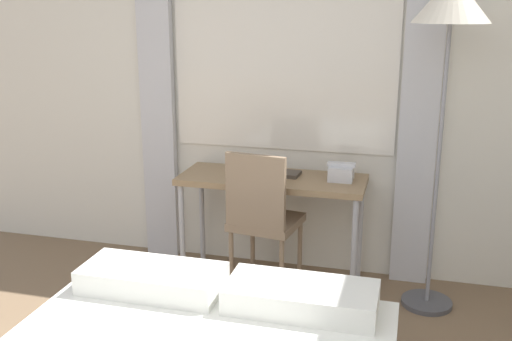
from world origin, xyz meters
TOP-DOWN VIEW (x-y plane):
  - wall_back_with_window at (0.00, 3.09)m, footprint 4.72×0.13m
  - desk at (0.02, 2.78)m, footprint 1.20×0.46m
  - desk_chair at (0.01, 2.57)m, footprint 0.45×0.45m
  - standing_lamp at (1.03, 2.70)m, footprint 0.43×0.43m
  - telephone at (0.46, 2.82)m, footprint 0.18×0.15m
  - book at (0.05, 2.84)m, footprint 0.28×0.17m

SIDE VIEW (x-z plane):
  - desk_chair at x=0.01m, z-range 0.07..1.02m
  - desk at x=0.02m, z-range 0.29..1.02m
  - book at x=0.05m, z-range 0.73..0.75m
  - telephone at x=0.46m, z-range 0.72..0.84m
  - wall_back_with_window at x=0.00m, z-range 0.00..2.70m
  - standing_lamp at x=1.03m, z-range 0.73..2.70m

